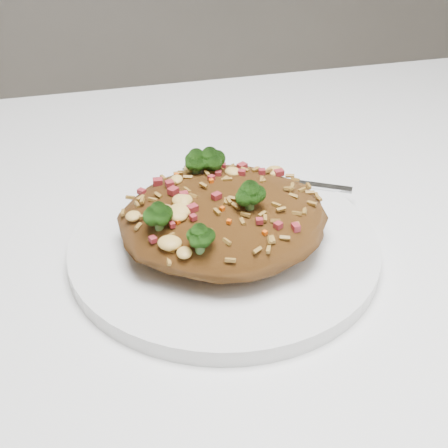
{
  "coord_description": "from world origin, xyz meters",
  "views": [
    {
      "loc": [
        -0.1,
        -0.38,
        1.06
      ],
      "look_at": [
        0.0,
        0.02,
        0.78
      ],
      "focal_mm": 50.0,
      "sensor_mm": 36.0,
      "label": 1
    }
  ],
  "objects_px": {
    "dining_table": "(230,351)",
    "fried_rice": "(223,210)",
    "plate": "(224,246)",
    "fork": "(274,180)"
  },
  "relations": [
    {
      "from": "dining_table",
      "to": "fried_rice",
      "type": "height_order",
      "value": "fried_rice"
    },
    {
      "from": "plate",
      "to": "fried_rice",
      "type": "distance_m",
      "value": 0.04
    },
    {
      "from": "dining_table",
      "to": "fried_rice",
      "type": "distance_m",
      "value": 0.14
    },
    {
      "from": "dining_table",
      "to": "plate",
      "type": "distance_m",
      "value": 0.1
    },
    {
      "from": "fried_rice",
      "to": "fork",
      "type": "bearing_deg",
      "value": 49.05
    },
    {
      "from": "plate",
      "to": "fork",
      "type": "xyz_separation_m",
      "value": [
        0.07,
        0.08,
        0.01
      ]
    },
    {
      "from": "fried_rice",
      "to": "plate",
      "type": "bearing_deg",
      "value": -0.75
    },
    {
      "from": "fork",
      "to": "fried_rice",
      "type": "bearing_deg",
      "value": -102.34
    },
    {
      "from": "plate",
      "to": "fried_rice",
      "type": "xyz_separation_m",
      "value": [
        -0.0,
        0.0,
        0.04
      ]
    },
    {
      "from": "fork",
      "to": "dining_table",
      "type": "bearing_deg",
      "value": -94.86
    }
  ]
}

